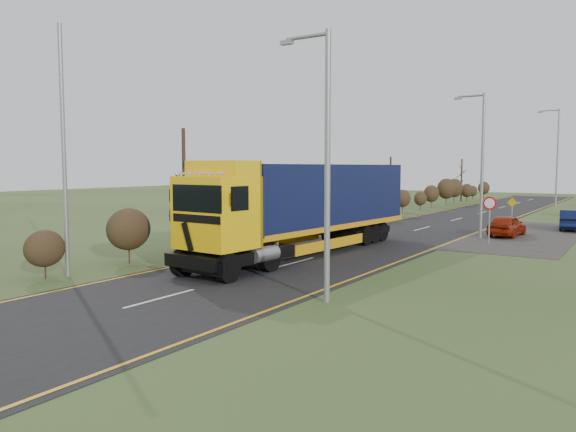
# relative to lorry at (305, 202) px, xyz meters

# --- Properties ---
(ground) EXTENTS (160.00, 160.00, 0.00)m
(ground) POSITION_rel_lorry_xyz_m (0.86, -6.23, -2.50)
(ground) COLOR #34481F
(ground) RESTS_ON ground
(road) EXTENTS (8.00, 120.00, 0.02)m
(road) POSITION_rel_lorry_xyz_m (0.86, 3.77, -2.49)
(road) COLOR black
(road) RESTS_ON ground
(layby) EXTENTS (6.00, 18.00, 0.02)m
(layby) POSITION_rel_lorry_xyz_m (7.36, 13.77, -2.48)
(layby) COLOR #2C2A27
(layby) RESTS_ON ground
(lane_markings) EXTENTS (7.52, 116.00, 0.01)m
(lane_markings) POSITION_rel_lorry_xyz_m (0.86, 3.46, -2.47)
(lane_markings) COLOR orange
(lane_markings) RESTS_ON road
(hedgerow) EXTENTS (2.24, 102.04, 6.05)m
(hedgerow) POSITION_rel_lorry_xyz_m (-5.13, 1.67, -0.88)
(hedgerow) COLOR #302015
(hedgerow) RESTS_ON ground
(lorry) EXTENTS (3.53, 15.94, 4.40)m
(lorry) POSITION_rel_lorry_xyz_m (0.00, 0.00, 0.00)
(lorry) COLOR black
(lorry) RESTS_ON ground
(car_red_hatchback) EXTENTS (1.78, 3.89, 1.29)m
(car_red_hatchback) POSITION_rel_lorry_xyz_m (6.52, 12.61, -1.85)
(car_red_hatchback) COLOR maroon
(car_red_hatchback) RESTS_ON ground
(car_blue_sedan) EXTENTS (1.89, 4.16, 1.32)m
(car_blue_sedan) POSITION_rel_lorry_xyz_m (9.36, 18.42, -1.83)
(car_blue_sedan) COLOR black
(car_blue_sedan) RESTS_ON ground
(streetlight_near) EXTENTS (1.76, 0.18, 8.24)m
(streetlight_near) POSITION_rel_lorry_xyz_m (5.37, -7.74, 2.02)
(streetlight_near) COLOR gray
(streetlight_near) RESTS_ON ground
(streetlight_mid) EXTENTS (1.79, 0.18, 8.39)m
(streetlight_mid) POSITION_rel_lorry_xyz_m (5.37, 10.65, 2.11)
(streetlight_mid) COLOR gray
(streetlight_mid) RESTS_ON ground
(streetlight_far) EXTENTS (2.14, 0.20, 10.10)m
(streetlight_far) POSITION_rel_lorry_xyz_m (5.32, 40.88, 3.10)
(streetlight_far) COLOR gray
(streetlight_far) RESTS_ON ground
(left_pole) EXTENTS (0.16, 0.16, 9.41)m
(left_pole) POSITION_rel_lorry_xyz_m (-4.77, -9.54, 2.21)
(left_pole) COLOR gray
(left_pole) RESTS_ON ground
(speed_sign) EXTENTS (0.71, 0.10, 2.58)m
(speed_sign) POSITION_rel_lorry_xyz_m (6.46, 8.43, -0.67)
(speed_sign) COLOR gray
(speed_sign) RESTS_ON ground
(warning_board) EXTENTS (0.72, 0.11, 1.88)m
(warning_board) POSITION_rel_lorry_xyz_m (5.06, 21.36, -1.36)
(warning_board) COLOR gray
(warning_board) RESTS_ON ground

